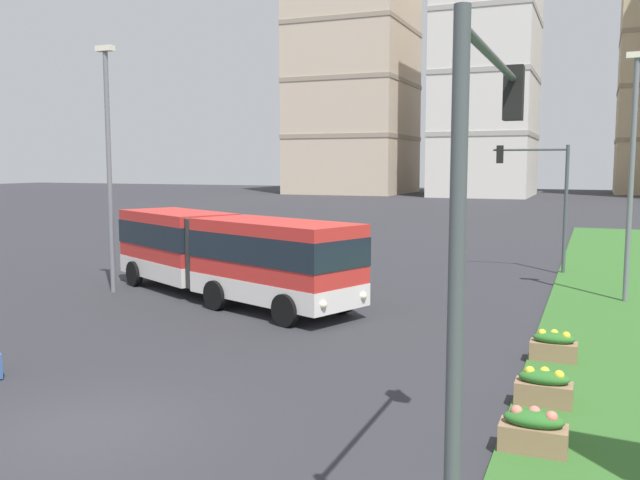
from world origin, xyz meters
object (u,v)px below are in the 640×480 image
Objects in this scene: traffic_light_far_right at (541,186)px; apartment_tower_west at (354,59)px; flower_planter_0 at (533,430)px; articulated_bus at (225,254)px; flower_planter_1 at (544,387)px; streetlight_left at (109,159)px; car_navy_sedan at (266,251)px; apartment_tower_westcentre at (487,80)px; traffic_light_near_right at (482,207)px; streetlight_median at (632,167)px; flower_planter_2 at (554,346)px.

apartment_tower_west is (-36.13, 77.45, 18.46)m from traffic_light_far_right.
apartment_tower_west reaches higher than flower_planter_0.
articulated_bus is 10.65× the size of flower_planter_1.
streetlight_left is 92.59m from apartment_tower_west.
car_navy_sedan reaches higher than flower_planter_0.
apartment_tower_westcentre reaches higher than streetlight_left.
car_navy_sedan is 21.88m from flower_planter_0.
traffic_light_near_right reaches higher than flower_planter_1.
apartment_tower_westcentre is at bearing -5.57° from apartment_tower_west.
car_navy_sedan is at bearing -73.39° from apartment_tower_west.
flower_planter_1 is at bearing -99.16° from streetlight_median.
streetlight_median reaches higher than traffic_light_near_right.
apartment_tower_west is at bearing 106.55° from articulated_bus.
traffic_light_far_right is 87.43m from apartment_tower_west.
flower_planter_2 is 101.56m from apartment_tower_west.
flower_planter_0 is at bearing -85.84° from traffic_light_far_right.
flower_planter_2 is 10.03m from traffic_light_near_right.
streetlight_left reaches higher than articulated_bus.
flower_planter_1 is at bearing 86.12° from traffic_light_near_right.
apartment_tower_westcentre reaches higher than car_navy_sedan.
traffic_light_near_right is 20.13m from streetlight_left.
articulated_bus is 1.86× the size of traffic_light_near_right.
flower_planter_0 is 1.00× the size of flower_planter_1.
flower_planter_1 is 12.69m from streetlight_median.
streetlight_median is 0.24× the size of apartment_tower_westcentre.
traffic_light_near_right is at bearing -93.88° from flower_planter_1.
articulated_bus is 0.26× the size of apartment_tower_west.
traffic_light_far_right is at bearing -79.57° from apartment_tower_westcentre.
streetlight_left is (-14.63, -10.92, 1.12)m from traffic_light_far_right.
flower_planter_1 is 0.02× the size of apartment_tower_west.
flower_planter_0 is 20.35m from traffic_light_far_right.
streetlight_median is at bearing 82.59° from traffic_light_near_right.
traffic_light_far_right is 23.56m from traffic_light_near_right.
apartment_tower_west reaches higher than traffic_light_far_right.
traffic_light_far_right is at bearing 95.80° from flower_planter_2.
traffic_light_far_right is 0.66× the size of streetlight_median.
apartment_tower_westcentre is at bearing 99.36° from flower_planter_1.
apartment_tower_west reaches higher than streetlight_median.
traffic_light_near_right reaches higher than traffic_light_far_right.
traffic_light_far_right is 0.16× the size of apartment_tower_westcentre.
articulated_bus is 13.57m from flower_planter_1.
flower_planter_1 is 95.72m from apartment_tower_westcentre.
apartment_tower_westcentre reaches higher than articulated_bus.
streetlight_left reaches higher than car_navy_sedan.
apartment_tower_westcentre is at bearing 92.58° from articulated_bus.
apartment_tower_west is at bearing 110.21° from traffic_light_near_right.
streetlight_left is (-2.46, -8.04, 4.27)m from car_navy_sedan.
apartment_tower_westcentre is (-3.86, 85.73, 16.02)m from articulated_bus.
streetlight_median is (3.35, -5.84, 0.84)m from traffic_light_far_right.
car_navy_sedan is 4.15× the size of flower_planter_2.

